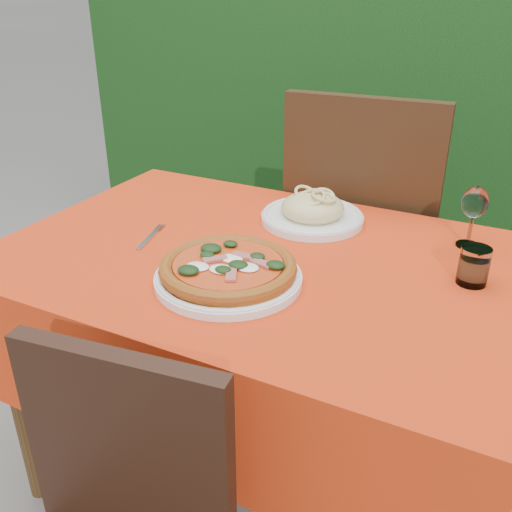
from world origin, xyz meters
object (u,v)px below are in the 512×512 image
at_px(pasta_plate, 312,212).
at_px(water_glass, 473,268).
at_px(chair_far, 364,229).
at_px(fork, 148,239).
at_px(wine_glass, 475,205).
at_px(pizza_plate, 228,271).

relative_size(pasta_plate, water_glass, 3.26).
distance_m(chair_far, pasta_plate, 0.39).
relative_size(chair_far, fork, 6.13).
xyz_separation_m(chair_far, pasta_plate, (-0.05, -0.35, 0.17)).
height_order(wine_glass, fork, wine_glass).
distance_m(water_glass, fork, 0.78).
height_order(chair_far, wine_glass, chair_far).
bearing_deg(pasta_plate, pizza_plate, -94.86).
xyz_separation_m(chair_far, wine_glass, (0.35, -0.32, 0.26)).
height_order(pizza_plate, fork, pizza_plate).
bearing_deg(chair_far, water_glass, 124.06).
relative_size(chair_far, wine_glass, 6.70).
xyz_separation_m(pizza_plate, wine_glass, (0.44, 0.43, 0.08)).
height_order(chair_far, pasta_plate, chair_far).
bearing_deg(fork, chair_far, 46.04).
distance_m(pasta_plate, fork, 0.45).
distance_m(pizza_plate, pasta_plate, 0.41).
bearing_deg(fork, water_glass, -3.47).
bearing_deg(chair_far, pizza_plate, 80.09).
xyz_separation_m(pizza_plate, fork, (-0.29, 0.10, -0.03)).
height_order(pasta_plate, fork, pasta_plate).
xyz_separation_m(pizza_plate, water_glass, (0.48, 0.24, 0.01)).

